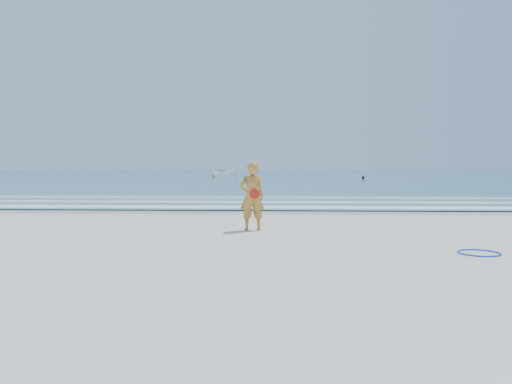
{
  "coord_description": "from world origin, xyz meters",
  "views": [
    {
      "loc": [
        1.05,
        -9.9,
        1.73
      ],
      "look_at": [
        0.41,
        4.0,
        1.0
      ],
      "focal_mm": 35.0,
      "sensor_mm": 36.0,
      "label": 1
    }
  ],
  "objects": [
    {
      "name": "hoop",
      "position": [
        5.0,
        0.04,
        0.01
      ],
      "size": [
        0.86,
        0.86,
        0.03
      ],
      "primitive_type": "torus",
      "rotation": [
        0.0,
        0.0,
        0.07
      ],
      "color": "#0D41F6",
      "rests_on": "ground"
    },
    {
      "name": "foam_near",
      "position": [
        0.0,
        10.3,
        0.05
      ],
      "size": [
        400.0,
        1.4,
        0.01
      ],
      "primitive_type": "cube",
      "color": "white",
      "rests_on": "shallow"
    },
    {
      "name": "wet_sand",
      "position": [
        0.0,
        9.0,
        0.0
      ],
      "size": [
        400.0,
        2.4,
        0.0
      ],
      "primitive_type": "cube",
      "color": "#B2A893",
      "rests_on": "ground"
    },
    {
      "name": "ocean",
      "position": [
        0.0,
        105.0,
        0.02
      ],
      "size": [
        400.0,
        190.0,
        0.04
      ],
      "primitive_type": "cube",
      "color": "#19727F",
      "rests_on": "ground"
    },
    {
      "name": "ground",
      "position": [
        0.0,
        0.0,
        0.0
      ],
      "size": [
        400.0,
        400.0,
        0.0
      ],
      "primitive_type": "plane",
      "color": "silver",
      "rests_on": "ground"
    },
    {
      "name": "boat",
      "position": [
        -7.05,
        64.16,
        0.86
      ],
      "size": [
        4.25,
        1.61,
        1.64
      ],
      "primitive_type": "imported",
      "rotation": [
        0.0,
        0.0,
        1.57
      ],
      "color": "white",
      "rests_on": "ocean"
    },
    {
      "name": "woman",
      "position": [
        0.33,
        3.42,
        0.91
      ],
      "size": [
        0.74,
        0.56,
        1.83
      ],
      "color": "#C5892E",
      "rests_on": "ground"
    },
    {
      "name": "foam_mid",
      "position": [
        0.0,
        13.2,
        0.05
      ],
      "size": [
        400.0,
        0.9,
        0.01
      ],
      "primitive_type": "cube",
      "color": "white",
      "rests_on": "shallow"
    },
    {
      "name": "buoy",
      "position": [
        12.0,
        55.19,
        0.23
      ],
      "size": [
        0.38,
        0.38,
        0.38
      ],
      "primitive_type": "sphere",
      "color": "black",
      "rests_on": "ocean"
    },
    {
      "name": "shallow",
      "position": [
        0.0,
        14.0,
        0.04
      ],
      "size": [
        400.0,
        10.0,
        0.01
      ],
      "primitive_type": "cube",
      "color": "#59B7AD",
      "rests_on": "ocean"
    },
    {
      "name": "foam_far",
      "position": [
        0.0,
        16.5,
        0.05
      ],
      "size": [
        400.0,
        0.6,
        0.01
      ],
      "primitive_type": "cube",
      "color": "white",
      "rests_on": "shallow"
    }
  ]
}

